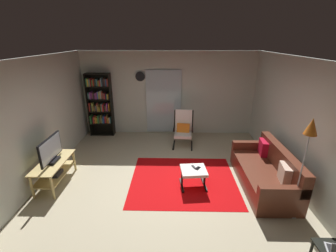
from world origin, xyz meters
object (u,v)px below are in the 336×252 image
(cell_phone, at_px, (198,168))
(bookshelf_near_tv, at_px, (100,103))
(wall_clock, at_px, (140,76))
(lounge_armchair, at_px, (183,127))
(leather_sofa, at_px, (266,173))
(ottoman, at_px, (194,172))
(floor_lamp_by_sofa, at_px, (309,138))
(tv_stand, at_px, (54,169))
(tv_remote, at_px, (194,167))
(television, at_px, (51,151))

(cell_phone, bearing_deg, bookshelf_near_tv, 167.41)
(wall_clock, bearing_deg, lounge_armchair, -33.86)
(leather_sofa, distance_m, lounge_armchair, 2.60)
(bookshelf_near_tv, xyz_separation_m, wall_clock, (1.28, 0.13, 0.81))
(lounge_armchair, xyz_separation_m, ottoman, (0.13, -2.05, -0.21))
(floor_lamp_by_sofa, relative_size, wall_clock, 6.25)
(bookshelf_near_tv, distance_m, leather_sofa, 5.09)
(tv_stand, bearing_deg, leather_sofa, 0.42)
(tv_stand, relative_size, lounge_armchair, 1.13)
(tv_stand, relative_size, ottoman, 2.05)
(wall_clock, bearing_deg, leather_sofa, -44.08)
(bookshelf_near_tv, distance_m, wall_clock, 1.52)
(cell_phone, bearing_deg, tv_remote, -172.24)
(tv_stand, height_order, ottoman, tv_stand)
(leather_sofa, height_order, wall_clock, wall_clock)
(leather_sofa, relative_size, wall_clock, 6.79)
(ottoman, height_order, tv_remote, tv_remote)
(lounge_armchair, height_order, tv_remote, lounge_armchair)
(television, distance_m, floor_lamp_by_sofa, 4.75)
(ottoman, xyz_separation_m, cell_phone, (0.09, 0.04, 0.08))
(tv_remote, bearing_deg, bookshelf_near_tv, 110.09)
(tv_stand, relative_size, television, 1.39)
(leather_sofa, bearing_deg, cell_phone, -179.12)
(leather_sofa, bearing_deg, lounge_armchair, 129.72)
(tv_stand, xyz_separation_m, wall_clock, (1.50, 2.90, 1.50))
(leather_sofa, xyz_separation_m, floor_lamp_by_sofa, (0.16, -0.89, 1.19))
(leather_sofa, distance_m, cell_phone, 1.43)
(wall_clock, bearing_deg, cell_phone, -62.09)
(bookshelf_near_tv, relative_size, leather_sofa, 1.00)
(television, distance_m, leather_sofa, 4.48)
(tv_stand, xyz_separation_m, tv_remote, (2.95, 0.05, 0.06))
(tv_remote, bearing_deg, cell_phone, -49.12)
(leather_sofa, xyz_separation_m, cell_phone, (-1.43, -0.02, 0.10))
(tv_stand, distance_m, ottoman, 2.94)
(ottoman, xyz_separation_m, tv_remote, (0.01, 0.07, 0.08))
(leather_sofa, bearing_deg, wall_clock, 135.92)
(tv_stand, relative_size, cell_phone, 8.25)
(television, distance_m, lounge_armchair, 3.46)
(bookshelf_near_tv, bearing_deg, cell_phone, -44.50)
(tv_stand, height_order, leather_sofa, leather_sofa)
(ottoman, bearing_deg, television, 179.25)
(tv_remote, height_order, cell_phone, tv_remote)
(television, distance_m, tv_remote, 2.97)
(lounge_armchair, bearing_deg, ottoman, -86.23)
(tv_stand, xyz_separation_m, television, (0.00, 0.01, 0.43))
(ottoman, bearing_deg, bookshelf_near_tv, 134.20)
(floor_lamp_by_sofa, bearing_deg, wall_clock, 129.79)
(tv_stand, distance_m, wall_clock, 3.59)
(bookshelf_near_tv, xyz_separation_m, floor_lamp_by_sofa, (4.40, -3.62, 0.45))
(floor_lamp_by_sofa, bearing_deg, cell_phone, 151.56)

